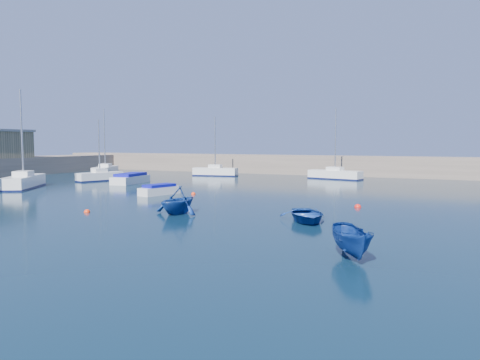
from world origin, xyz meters
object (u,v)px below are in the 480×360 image
at_px(dinghy_right, 352,242).
at_px(dinghy_center, 306,215).
at_px(sailboat_6, 335,174).
at_px(sailboat_2, 24,181).
at_px(sailboat_3, 100,176).
at_px(sailboat_4, 105,170).
at_px(dinghy_left, 178,200).
at_px(sailboat_5, 215,171).
at_px(motorboat_2, 131,179).
at_px(motorboat_1, 159,190).

bearing_deg(dinghy_right, dinghy_center, 91.86).
bearing_deg(dinghy_center, dinghy_right, -89.15).
height_order(sailboat_6, dinghy_right, sailboat_6).
bearing_deg(sailboat_2, sailboat_3, 53.18).
distance_m(sailboat_2, sailboat_3, 9.68).
relative_size(sailboat_4, dinghy_left, 2.75).
bearing_deg(sailboat_5, sailboat_2, 148.93).
bearing_deg(sailboat_3, sailboat_6, 49.64).
xyz_separation_m(sailboat_5, motorboat_2, (-2.81, -13.99, -0.07)).
distance_m(motorboat_1, dinghy_right, 24.40).
height_order(sailboat_2, motorboat_2, sailboat_2).
bearing_deg(sailboat_6, dinghy_right, -152.55).
relative_size(sailboat_2, sailboat_6, 1.12).
bearing_deg(motorboat_1, dinghy_center, -13.43).
relative_size(sailboat_4, motorboat_1, 2.32).
height_order(sailboat_2, sailboat_4, sailboat_2).
height_order(motorboat_1, dinghy_left, dinghy_left).
bearing_deg(motorboat_1, dinghy_right, -24.40).
height_order(sailboat_4, sailboat_6, sailboat_4).
xyz_separation_m(sailboat_4, dinghy_right, (41.18, -32.82, 0.05)).
bearing_deg(motorboat_2, sailboat_6, 30.18).
bearing_deg(sailboat_2, dinghy_left, -50.05).
distance_m(sailboat_2, sailboat_4, 19.95).
xyz_separation_m(sailboat_6, dinghy_center, (6.02, -30.67, -0.20)).
xyz_separation_m(motorboat_1, motorboat_2, (-9.22, 7.76, 0.10)).
bearing_deg(sailboat_4, sailboat_3, -77.61).
bearing_deg(sailboat_5, motorboat_1, -173.17).
bearing_deg(motorboat_2, dinghy_left, -53.70).
xyz_separation_m(sailboat_2, sailboat_4, (-6.49, 18.86, -0.08)).
distance_m(sailboat_2, motorboat_2, 10.55).
xyz_separation_m(sailboat_6, dinghy_left, (-2.05, -31.36, 0.27)).
xyz_separation_m(sailboat_5, dinghy_center, (21.72, -29.36, -0.21)).
height_order(sailboat_5, dinghy_left, sailboat_5).
xyz_separation_m(sailboat_4, sailboat_6, (31.09, 5.06, 0.01)).
bearing_deg(dinghy_left, sailboat_3, 145.29).
relative_size(sailboat_6, motorboat_1, 2.19).
relative_size(sailboat_3, dinghy_left, 2.15).
relative_size(sailboat_4, sailboat_6, 1.06).
height_order(sailboat_5, motorboat_2, sailboat_5).
relative_size(sailboat_2, dinghy_left, 2.90).
bearing_deg(sailboat_5, dinghy_center, -153.10).
height_order(dinghy_center, dinghy_left, dinghy_left).
bearing_deg(dinghy_center, motorboat_1, 124.93).
distance_m(sailboat_2, sailboat_5, 24.30).
bearing_deg(dinghy_left, motorboat_2, 139.21).
relative_size(sailboat_3, dinghy_right, 2.17).
bearing_deg(dinghy_right, dinghy_left, 124.14).
height_order(sailboat_3, motorboat_2, sailboat_3).
height_order(sailboat_5, sailboat_6, sailboat_6).
bearing_deg(sailboat_3, sailboat_5, 76.80).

